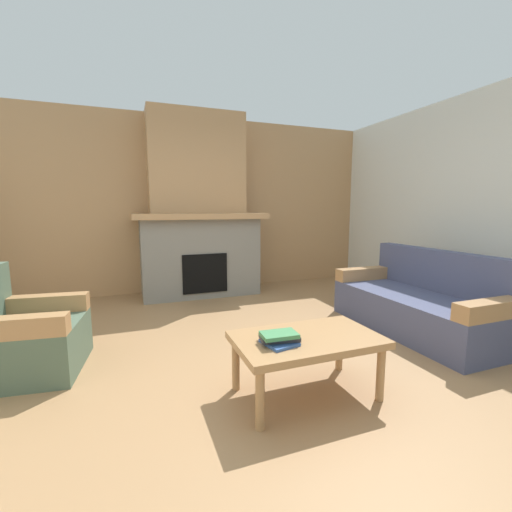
{
  "coord_description": "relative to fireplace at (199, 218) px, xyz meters",
  "views": [
    {
      "loc": [
        -0.98,
        -2.45,
        1.31
      ],
      "look_at": [
        0.23,
        0.77,
        0.82
      ],
      "focal_mm": 23.68,
      "sensor_mm": 36.0,
      "label": 1
    }
  ],
  "objects": [
    {
      "name": "ground",
      "position": [
        0.0,
        -2.62,
        -1.16
      ],
      "size": [
        9.0,
        9.0,
        0.0
      ],
      "primitive_type": "plane",
      "color": "#9E754C"
    },
    {
      "name": "couch",
      "position": [
        1.9,
        -2.41,
        -0.88
      ],
      "size": [
        0.84,
        1.8,
        0.85
      ],
      "color": "#474C6B",
      "rests_on": "ground"
    },
    {
      "name": "book_stack_near_edge",
      "position": [
        -0.1,
        -3.16,
        -0.7
      ],
      "size": [
        0.28,
        0.24,
        0.08
      ],
      "color": "#335699",
      "rests_on": "coffee_table"
    },
    {
      "name": "armchair",
      "position": [
        -1.82,
        -2.03,
        -0.87
      ],
      "size": [
        0.84,
        0.84,
        0.85
      ],
      "color": "#4C604C",
      "rests_on": "ground"
    },
    {
      "name": "coffee_table",
      "position": [
        0.13,
        -3.11,
        -0.79
      ],
      "size": [
        1.0,
        0.6,
        0.43
      ],
      "color": "#A87A4C",
      "rests_on": "ground"
    },
    {
      "name": "wall_back_wood_panel",
      "position": [
        0.0,
        0.38,
        0.19
      ],
      "size": [
        6.0,
        0.12,
        2.7
      ],
      "primitive_type": "cube",
      "color": "tan",
      "rests_on": "ground"
    },
    {
      "name": "fireplace",
      "position": [
        0.0,
        0.0,
        0.0
      ],
      "size": [
        1.9,
        0.82,
        2.7
      ],
      "color": "gray",
      "rests_on": "ground"
    }
  ]
}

